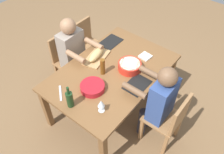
# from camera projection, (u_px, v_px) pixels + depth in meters

# --- Properties ---
(ground_plane) EXTENTS (8.00, 8.00, 0.00)m
(ground_plane) POSITION_uv_depth(u_px,v_px,m) (112.00, 107.00, 3.45)
(ground_plane) COLOR brown
(dining_table) EXTENTS (1.62, 1.08, 0.74)m
(dining_table) POSITION_uv_depth(u_px,v_px,m) (112.00, 75.00, 2.98)
(dining_table) COLOR brown
(dining_table) RESTS_ON ground_plane
(chair_far_right) EXTENTS (0.40, 0.40, 0.85)m
(chair_far_right) POSITION_uv_depth(u_px,v_px,m) (87.00, 43.00, 3.72)
(chair_far_right) COLOR #9E7044
(chair_far_right) RESTS_ON ground_plane
(chair_far_center) EXTENTS (0.40, 0.40, 0.85)m
(chair_far_center) POSITION_uv_depth(u_px,v_px,m) (67.00, 58.00, 3.48)
(chair_far_center) COLOR #9E7044
(chair_far_center) RESTS_ON ground_plane
(diner_far_center) EXTENTS (0.41, 0.53, 1.20)m
(diner_far_center) POSITION_uv_depth(u_px,v_px,m) (74.00, 52.00, 3.24)
(diner_far_center) COLOR #2D2D38
(diner_far_center) RESTS_ON ground_plane
(chair_near_center) EXTENTS (0.40, 0.40, 0.85)m
(chair_near_center) POSITION_uv_depth(u_px,v_px,m) (170.00, 119.00, 2.73)
(chair_near_center) COLOR #9E7044
(chair_near_center) RESTS_ON ground_plane
(diner_near_center) EXTENTS (0.41, 0.53, 1.20)m
(diner_near_center) POSITION_uv_depth(u_px,v_px,m) (159.00, 100.00, 2.66)
(diner_near_center) COLOR #2D2D38
(diner_near_center) RESTS_ON ground_plane
(serving_bowl_pasta) EXTENTS (0.29, 0.29, 0.10)m
(serving_bowl_pasta) POSITION_uv_depth(u_px,v_px,m) (130.00, 66.00, 2.90)
(serving_bowl_pasta) COLOR red
(serving_bowl_pasta) RESTS_ON dining_table
(serving_bowl_fruit) EXTENTS (0.28, 0.28, 0.07)m
(serving_bowl_fruit) POSITION_uv_depth(u_px,v_px,m) (92.00, 87.00, 2.68)
(serving_bowl_fruit) COLOR #B21923
(serving_bowl_fruit) RESTS_ON dining_table
(cutting_board) EXTENTS (0.44, 0.30, 0.02)m
(cutting_board) POSITION_uv_depth(u_px,v_px,m) (97.00, 57.00, 3.08)
(cutting_board) COLOR tan
(cutting_board) RESTS_ON dining_table
(bread_loaf) EXTENTS (0.34, 0.18, 0.09)m
(bread_loaf) POSITION_uv_depth(u_px,v_px,m) (96.00, 54.00, 3.04)
(bread_loaf) COLOR tan
(bread_loaf) RESTS_ON cutting_board
(wine_bottle) EXTENTS (0.08, 0.08, 0.29)m
(wine_bottle) POSITION_uv_depth(u_px,v_px,m) (70.00, 99.00, 2.47)
(wine_bottle) COLOR #193819
(wine_bottle) RESTS_ON dining_table
(beer_bottle) EXTENTS (0.06, 0.06, 0.22)m
(beer_bottle) POSITION_uv_depth(u_px,v_px,m) (103.00, 67.00, 2.81)
(beer_bottle) COLOR brown
(beer_bottle) RESTS_ON dining_table
(wine_glass) EXTENTS (0.08, 0.08, 0.17)m
(wine_glass) POSITION_uv_depth(u_px,v_px,m) (101.00, 104.00, 2.41)
(wine_glass) COLOR silver
(wine_glass) RESTS_ON dining_table
(placemat_far_right) EXTENTS (0.32, 0.23, 0.01)m
(placemat_far_right) POSITION_uv_depth(u_px,v_px,m) (111.00, 42.00, 3.32)
(placemat_far_right) COLOR black
(placemat_far_right) RESTS_ON dining_table
(placemat_near_center) EXTENTS (0.32, 0.23, 0.01)m
(placemat_near_center) POSITION_uv_depth(u_px,v_px,m) (137.00, 85.00, 2.75)
(placemat_near_center) COLOR black
(placemat_near_center) RESTS_ON dining_table
(carving_knife) EXTENTS (0.16, 0.19, 0.01)m
(carving_knife) POSITION_uv_depth(u_px,v_px,m) (60.00, 93.00, 2.66)
(carving_knife) COLOR silver
(carving_knife) RESTS_ON dining_table
(napkin_stack) EXTENTS (0.15, 0.15, 0.02)m
(napkin_stack) POSITION_uv_depth(u_px,v_px,m) (145.00, 56.00, 3.09)
(napkin_stack) COLOR white
(napkin_stack) RESTS_ON dining_table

